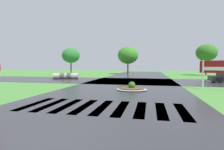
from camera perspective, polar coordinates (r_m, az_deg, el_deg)
name	(u,v)px	position (r m, az deg, el deg)	size (l,w,h in m)	color
asphalt_roadway	(121,91)	(14.02, 3.00, -4.98)	(10.23, 80.00, 0.01)	#2B2B30
asphalt_cross_road	(132,81)	(22.38, 6.47, -1.91)	(90.00, 9.21, 0.01)	#2B2B30
crosswalk_stripes	(103,107)	(8.63, -3.06, -10.22)	(7.65, 3.12, 0.01)	white
estate_billboard	(216,69)	(16.47, 30.39, 1.69)	(2.21, 1.14, 2.41)	white
median_island	(132,88)	(14.37, 6.34, -4.25)	(2.44, 2.16, 0.68)	#9E9B93
drainage_pipe_stack	(66,76)	(26.34, -14.54, -0.31)	(3.63, 1.70, 0.83)	#9E9B93
background_treeline	(153,55)	(37.82, 13.04, 6.37)	(44.86, 5.63, 5.95)	#4C3823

